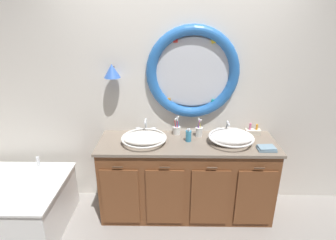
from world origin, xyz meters
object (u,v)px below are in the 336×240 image
(toothbrush_holder_right, at_px, (199,131))
(toiletry_basket, at_px, (253,131))
(sink_basin_left, at_px, (144,138))
(toothbrush_holder_left, at_px, (177,130))
(soap_dispenser, at_px, (188,136))
(sink_basin_right, at_px, (231,137))
(folded_hand_towel, at_px, (267,148))

(toothbrush_holder_right, height_order, toiletry_basket, toothbrush_holder_right)
(sink_basin_left, xyz_separation_m, toothbrush_holder_left, (0.34, 0.21, 0.00))
(soap_dispenser, distance_m, toiletry_basket, 0.74)
(sink_basin_left, height_order, toothbrush_holder_left, toothbrush_holder_left)
(soap_dispenser, bearing_deg, toothbrush_holder_left, 124.55)
(toothbrush_holder_left, relative_size, soap_dispenser, 1.45)
(sink_basin_right, distance_m, toothbrush_holder_left, 0.59)
(sink_basin_right, relative_size, toiletry_basket, 2.88)
(toothbrush_holder_left, relative_size, toiletry_basket, 1.33)
(soap_dispenser, bearing_deg, sink_basin_right, -5.33)
(sink_basin_left, relative_size, folded_hand_towel, 2.68)
(toothbrush_holder_left, height_order, toiletry_basket, toothbrush_holder_left)
(soap_dispenser, bearing_deg, sink_basin_left, -174.97)
(sink_basin_left, distance_m, sink_basin_right, 0.89)
(sink_basin_right, xyz_separation_m, toiletry_basket, (0.29, 0.22, -0.03))
(sink_basin_right, bearing_deg, toothbrush_holder_right, 152.13)
(toothbrush_holder_right, xyz_separation_m, toiletry_basket, (0.60, 0.06, -0.03))
(sink_basin_right, relative_size, toothbrush_holder_left, 2.17)
(toothbrush_holder_right, bearing_deg, toiletry_basket, 5.42)
(toothbrush_holder_right, height_order, soap_dispenser, toothbrush_holder_right)
(toothbrush_holder_right, distance_m, toiletry_basket, 0.60)
(toothbrush_holder_right, height_order, folded_hand_towel, toothbrush_holder_right)
(sink_basin_right, bearing_deg, sink_basin_left, 180.00)
(toothbrush_holder_left, height_order, soap_dispenser, toothbrush_holder_left)
(folded_hand_towel, height_order, toiletry_basket, toiletry_basket)
(sink_basin_right, height_order, toothbrush_holder_right, toothbrush_holder_right)
(toothbrush_holder_left, bearing_deg, sink_basin_right, -21.18)
(toothbrush_holder_right, bearing_deg, folded_hand_towel, -25.92)
(soap_dispenser, relative_size, folded_hand_towel, 0.84)
(toothbrush_holder_left, distance_m, folded_hand_towel, 0.95)
(toothbrush_holder_right, xyz_separation_m, soap_dispenser, (-0.12, -0.13, 0.00))
(sink_basin_left, relative_size, sink_basin_right, 1.01)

